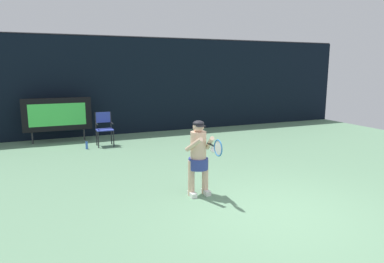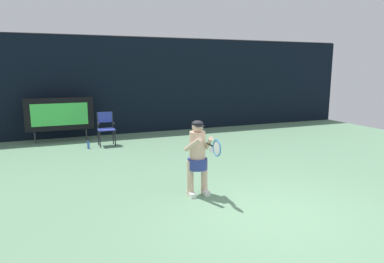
{
  "view_description": "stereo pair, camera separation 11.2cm",
  "coord_description": "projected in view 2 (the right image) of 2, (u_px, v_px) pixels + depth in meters",
  "views": [
    {
      "loc": [
        -3.57,
        -4.58,
        2.49
      ],
      "look_at": [
        -0.55,
        2.62,
        1.05
      ],
      "focal_mm": 32.35,
      "sensor_mm": 36.0,
      "label": 1
    },
    {
      "loc": [
        -3.47,
        -4.62,
        2.49
      ],
      "look_at": [
        -0.55,
        2.62,
        1.05
      ],
      "focal_mm": 32.35,
      "sensor_mm": 36.0,
      "label": 2
    }
  ],
  "objects": [
    {
      "name": "umpire_chair",
      "position": [
        106.0,
        127.0,
        11.17
      ],
      "size": [
        0.52,
        0.44,
        1.08
      ],
      "color": "black",
      "rests_on": "ground"
    },
    {
      "name": "water_bottle",
      "position": [
        88.0,
        145.0,
        10.79
      ],
      "size": [
        0.07,
        0.07,
        0.27
      ],
      "color": "blue",
      "rests_on": "ground"
    },
    {
      "name": "ground",
      "position": [
        285.0,
        220.0,
        5.77
      ],
      "size": [
        18.0,
        22.0,
        0.03
      ],
      "color": "slate"
    },
    {
      "name": "tennis_racket",
      "position": [
        216.0,
        148.0,
        6.23
      ],
      "size": [
        0.03,
        0.6,
        0.31
      ],
      "rotation": [
        0.0,
        0.0,
        -0.03
      ],
      "color": "black"
    },
    {
      "name": "backdrop_screen",
      "position": [
        149.0,
        86.0,
        13.36
      ],
      "size": [
        18.0,
        0.12,
        3.66
      ],
      "color": "black",
      "rests_on": "ground"
    },
    {
      "name": "tennis_player",
      "position": [
        198.0,
        155.0,
        6.74
      ],
      "size": [
        0.53,
        0.61,
        1.5
      ],
      "color": "white",
      "rests_on": "ground"
    },
    {
      "name": "scoreboard",
      "position": [
        60.0,
        114.0,
        11.68
      ],
      "size": [
        2.2,
        0.21,
        1.5
      ],
      "color": "black",
      "rests_on": "ground"
    }
  ]
}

